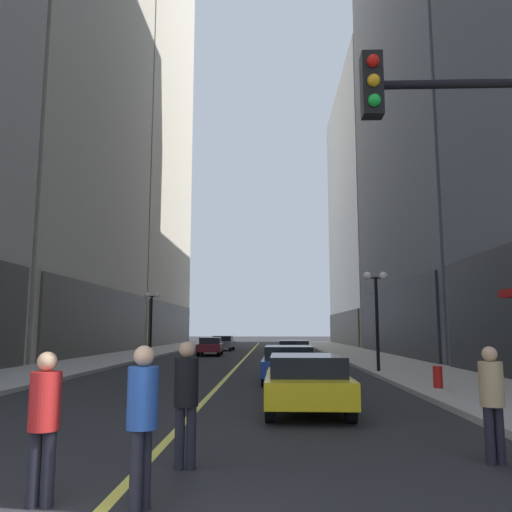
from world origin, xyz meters
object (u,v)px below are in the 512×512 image
car_maroon (210,346)px  car_white (293,351)px  pedestrian_in_black_coat (186,394)px  pedestrian_in_tan_trench (492,395)px  car_yellow (307,381)px  car_blue (289,363)px  street_lamp_left_far (152,309)px  car_grey (223,343)px  fire_hydrant_right (438,379)px  pedestrian_in_blue_hoodie (142,412)px  street_lamp_right_mid (376,298)px  pedestrian_in_red_jacket (44,415)px

car_maroon → car_white: bearing=-60.3°
pedestrian_in_black_coat → pedestrian_in_tan_trench: 4.43m
car_yellow → car_blue: (-0.21, 6.64, 0.00)m
car_blue → street_lamp_left_far: street_lamp_left_far is taller
car_white → car_maroon: size_ratio=1.04×
car_white → pedestrian_in_tan_trench: pedestrian_in_tan_trench is taller
car_grey → car_white: bearing=-73.3°
car_grey → car_yellow: bearing=-81.4°
pedestrian_in_black_coat → street_lamp_left_far: 28.67m
fire_hydrant_right → car_white: bearing=107.5°
car_maroon → car_yellow: bearing=-78.4°
pedestrian_in_black_coat → pedestrian_in_blue_hoodie: size_ratio=1.00×
car_maroon → street_lamp_right_mid: 18.61m
car_maroon → street_lamp_left_far: (-3.65, -3.55, 2.54)m
pedestrian_in_blue_hoodie → street_lamp_right_mid: 18.06m
car_blue → car_grey: 28.68m
pedestrian_in_tan_trench → pedestrian_in_blue_hoodie: pedestrian_in_blue_hoodie is taller
car_maroon → street_lamp_right_mid: (9.15, -16.01, 2.54)m
car_white → pedestrian_in_blue_hoodie: size_ratio=2.76×
car_blue → car_white: same height
car_white → street_lamp_left_far: street_lamp_left_far is taller
pedestrian_in_blue_hoodie → fire_hydrant_right: size_ratio=2.18×
car_blue → street_lamp_left_far: bearing=118.9°
street_lamp_right_mid → fire_hydrant_right: bearing=-85.5°
car_yellow → pedestrian_in_tan_trench: (2.39, -4.65, 0.25)m
pedestrian_in_tan_trench → street_lamp_right_mid: (1.37, 14.86, 2.29)m
pedestrian_in_tan_trench → fire_hydrant_right: bearing=77.5°
street_lamp_right_mid → car_white: bearing=119.9°
car_grey → fire_hydrant_right: bearing=-73.0°
pedestrian_in_tan_trench → pedestrian_in_blue_hoodie: 5.05m
car_maroon → fire_hydrant_right: car_maroon is taller
car_yellow → fire_hydrant_right: bearing=41.8°
car_maroon → pedestrian_in_tan_trench: (7.78, -30.87, 0.25)m
car_yellow → street_lamp_right_mid: size_ratio=0.97×
car_maroon → pedestrian_in_blue_hoodie: 33.06m
pedestrian_in_blue_hoodie → pedestrian_in_tan_trench: bearing=23.7°
pedestrian_in_blue_hoodie → street_lamp_right_mid: bearing=70.5°
fire_hydrant_right → pedestrian_in_tan_trench: bearing=-102.5°
fire_hydrant_right → pedestrian_in_blue_hoodie: bearing=-121.8°
car_maroon → pedestrian_in_black_coat: (3.36, -31.26, 0.30)m
pedestrian_in_tan_trench → fire_hydrant_right: 8.67m
pedestrian_in_tan_trench → fire_hydrant_right: pedestrian_in_tan_trench is taller
pedestrian_in_blue_hoodie → street_lamp_left_far: street_lamp_left_far is taller
street_lamp_right_mid → fire_hydrant_right: 7.04m
car_maroon → pedestrian_in_blue_hoodie: bearing=-84.5°
pedestrian_in_blue_hoodie → car_maroon: bearing=95.5°
car_blue → street_lamp_left_far: 18.49m
car_maroon → street_lamp_right_mid: size_ratio=1.04×
pedestrian_in_black_coat → pedestrian_in_red_jacket: bearing=-130.0°
car_yellow → car_grey: same height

